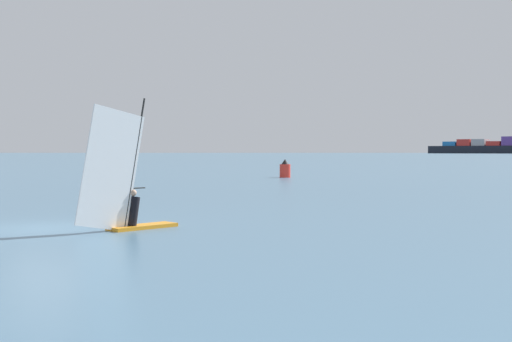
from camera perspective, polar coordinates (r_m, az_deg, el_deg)
ground_plane at (r=22.12m, az=-18.31°, el=-4.83°), size 4000.00×4000.00×0.00m
windsurfer at (r=20.85m, az=-11.50°, el=-1.97°), size 2.50×3.09×4.27m
channel_buoy at (r=61.56m, az=2.58°, el=0.15°), size 1.03×1.03×1.76m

